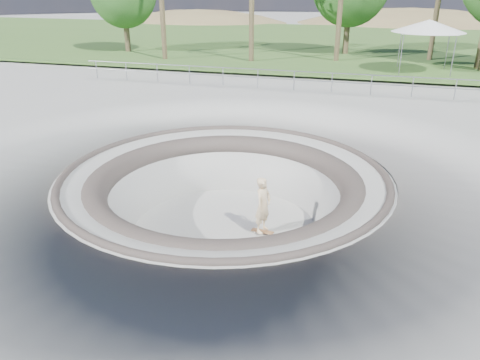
# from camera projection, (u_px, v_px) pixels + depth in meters

# --- Properties ---
(ground) EXTENTS (180.00, 180.00, 0.00)m
(ground) POSITION_uv_depth(u_px,v_px,m) (225.00, 174.00, 14.63)
(ground) COLOR gray
(ground) RESTS_ON ground
(skate_bowl) EXTENTS (14.00, 14.00, 4.10)m
(skate_bowl) POSITION_uv_depth(u_px,v_px,m) (225.00, 226.00, 15.34)
(skate_bowl) COLOR gray
(skate_bowl) RESTS_ON ground
(grass_strip) EXTENTS (180.00, 36.00, 0.12)m
(grass_strip) POSITION_uv_depth(u_px,v_px,m) (335.00, 42.00, 44.56)
(grass_strip) COLOR #395C25
(grass_strip) RESTS_ON ground
(distant_hills) EXTENTS (103.20, 45.00, 28.60)m
(distant_hills) POSITION_uv_depth(u_px,v_px,m) (374.00, 77.00, 66.88)
(distant_hills) COLOR brown
(distant_hills) RESTS_ON ground
(safety_railing) EXTENTS (25.00, 0.06, 1.03)m
(safety_railing) POSITION_uv_depth(u_px,v_px,m) (294.00, 80.00, 24.95)
(safety_railing) COLOR gray
(safety_railing) RESTS_ON ground
(skateboard) EXTENTS (0.75, 0.29, 0.08)m
(skateboard) POSITION_uv_depth(u_px,v_px,m) (262.00, 231.00, 15.00)
(skateboard) COLOR brown
(skateboard) RESTS_ON ground
(skater) EXTENTS (0.62, 0.77, 1.84)m
(skater) POSITION_uv_depth(u_px,v_px,m) (263.00, 205.00, 14.63)
(skater) COLOR beige
(skater) RESTS_ON skateboard
(canopy_white) EXTENTS (6.21, 6.21, 3.14)m
(canopy_white) POSITION_uv_depth(u_px,v_px,m) (429.00, 26.00, 28.59)
(canopy_white) COLOR gray
(canopy_white) RESTS_ON ground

